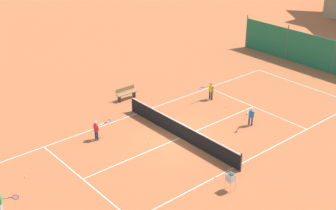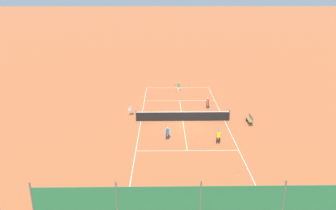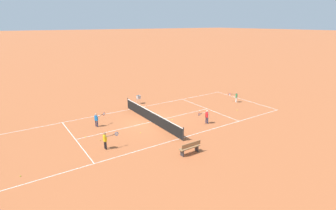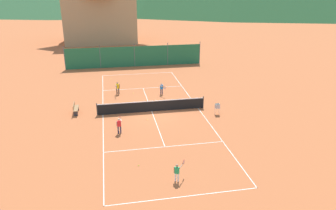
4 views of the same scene
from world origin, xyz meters
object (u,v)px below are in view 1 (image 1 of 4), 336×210
player_near_service (1,201)px  tennis_ball_far_corner (246,109)px  player_far_baseline (210,90)px  tennis_ball_mid_court (254,78)px  tennis_ball_near_corner (149,143)px  tennis_ball_alley_left (215,177)px  tennis_net (180,130)px  tennis_ball_by_net_left (25,176)px  player_far_service (251,116)px  courtside_bench (126,93)px  tennis_ball_by_net_right (225,107)px  ball_hopper (230,178)px  tennis_ball_service_box (186,118)px  player_near_baseline (97,129)px

player_near_service → tennis_ball_far_corner: size_ratio=16.50×
player_far_baseline → player_near_service: size_ratio=1.11×
player_near_service → tennis_ball_mid_court: size_ratio=16.50×
tennis_ball_near_corner → tennis_ball_alley_left: size_ratio=1.00×
tennis_net → tennis_ball_near_corner: (-0.62, -1.76, -0.47)m
tennis_net → tennis_ball_by_net_left: size_ratio=139.09×
player_far_baseline → player_far_service: (4.23, -0.87, -0.04)m
courtside_bench → tennis_ball_near_corner: bearing=-24.2°
tennis_ball_alley_left → tennis_ball_far_corner: bearing=120.5°
tennis_ball_near_corner → tennis_ball_by_net_right: same height
tennis_ball_near_corner → tennis_ball_mid_court: bearing=102.0°
player_far_baseline → tennis_ball_far_corner: player_far_baseline is taller
tennis_ball_far_corner → ball_hopper: 9.00m
courtside_bench → tennis_ball_by_net_right: bearing=38.6°
tennis_ball_alley_left → tennis_ball_by_net_right: bearing=129.7°
tennis_ball_near_corner → tennis_ball_alley_left: same height
tennis_ball_far_corner → player_far_service: bearing=-42.6°
player_near_service → tennis_ball_by_net_left: size_ratio=16.50×
tennis_ball_service_box → tennis_ball_alley_left: (5.77, -3.29, 0.00)m
player_far_baseline → tennis_ball_service_box: (1.00, -3.14, -0.67)m
player_near_baseline → tennis_ball_by_net_right: 8.85m
player_near_baseline → tennis_ball_near_corner: 3.06m
tennis_net → ball_hopper: size_ratio=10.31×
tennis_ball_far_corner → tennis_ball_by_net_right: size_ratio=1.00×
tennis_net → tennis_ball_by_net_right: tennis_net is taller
tennis_ball_near_corner → courtside_bench: size_ratio=0.04×
player_near_baseline → tennis_ball_mid_court: (-0.27, 13.95, -0.66)m
tennis_ball_far_corner → tennis_ball_by_net_left: 14.28m
tennis_net → tennis_ball_near_corner: bearing=-109.3°
tennis_ball_by_net_right → tennis_ball_alley_left: bearing=-50.3°
tennis_ball_service_box → courtside_bench: courtside_bench is taller
player_far_service → tennis_ball_far_corner: 2.27m
tennis_net → ball_hopper: 5.52m
player_far_service → courtside_bench: 8.63m
player_far_baseline → tennis_ball_by_net_left: bearing=-87.3°
tennis_ball_by_net_right → tennis_ball_service_box: bearing=-99.4°
tennis_ball_far_corner → ball_hopper: bearing=-53.8°
tennis_net → player_near_baseline: bearing=-128.3°
tennis_ball_by_net_left → tennis_ball_alley_left: bearing=49.1°
tennis_ball_by_net_left → tennis_net: bearing=76.7°
player_near_service → tennis_ball_far_corner: player_near_service is taller
tennis_ball_by_net_right → tennis_ball_mid_court: (-2.05, 5.31, 0.00)m
tennis_ball_near_corner → tennis_ball_mid_court: 12.30m
tennis_ball_service_box → courtside_bench: 4.86m
tennis_ball_far_corner → tennis_ball_by_net_right: (-1.12, -0.71, 0.00)m
player_near_service → tennis_ball_by_net_left: (-1.99, 1.95, -0.61)m
tennis_ball_mid_court → tennis_ball_alley_left: bearing=-57.9°
tennis_ball_alley_left → tennis_ball_service_box: bearing=150.3°
tennis_net → tennis_ball_mid_court: 10.76m
tennis_ball_service_box → tennis_ball_by_net_left: (-0.37, -10.39, 0.00)m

